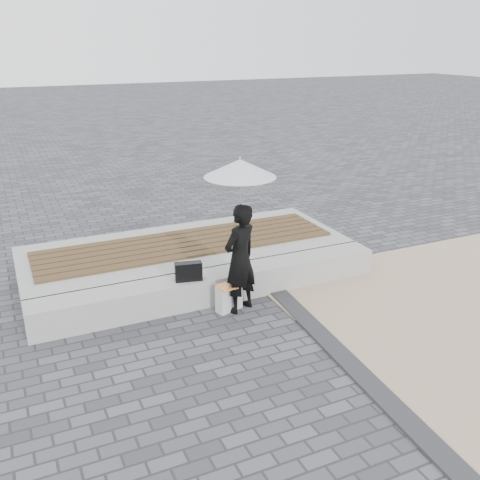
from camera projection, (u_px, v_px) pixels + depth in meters
name	position (u px, v px, depth m)	size (l,w,h in m)	color
ground	(268.00, 355.00, 6.26)	(80.00, 80.00, 0.00)	#525257
edging_band	(347.00, 361.00, 6.12)	(0.25, 5.20, 0.04)	#303133
seating_ledge	(215.00, 286.00, 7.55)	(5.00, 0.45, 0.40)	#ADACA7
timber_platform	(187.00, 256.00, 8.57)	(5.00, 2.00, 0.40)	#B0B0AB
timber_decking	(186.00, 243.00, 8.49)	(4.60, 1.20, 0.04)	brown
woman	(240.00, 259.00, 7.06)	(0.54, 0.35, 1.48)	black
parasol	(240.00, 168.00, 6.64)	(0.90, 0.90, 1.15)	silver
handbag	(188.00, 271.00, 7.20)	(0.36, 0.13, 0.25)	black
canvas_tote	(229.00, 297.00, 7.24)	(0.36, 0.15, 0.38)	silver
magazine	(230.00, 286.00, 7.13)	(0.34, 0.25, 0.01)	red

